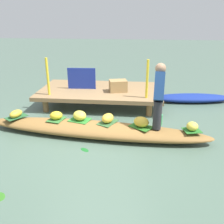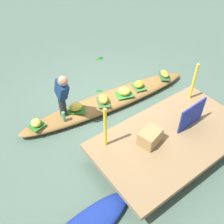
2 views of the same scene
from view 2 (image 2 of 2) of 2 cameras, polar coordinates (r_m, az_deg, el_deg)
canal_water at (r=6.35m, az=-0.53°, el=1.72°), size 40.00×40.00×0.00m
dock_platform at (r=5.22m, az=13.35°, el=-5.66°), size 3.20×1.80×0.41m
vendor_boat at (r=6.27m, az=-0.54°, el=2.60°), size 4.62×1.10×0.25m
leaf_mat_0 at (r=6.03m, az=-1.98°, el=2.29°), size 0.43×0.50×0.01m
banana_bunch_0 at (r=5.97m, az=-2.00°, el=2.95°), size 0.31×0.36×0.18m
leaf_mat_1 at (r=5.68m, az=-16.68°, el=-2.95°), size 0.37×0.34×0.01m
banana_bunch_1 at (r=5.62m, az=-16.84°, el=-2.36°), size 0.27×0.28×0.17m
leaf_mat_2 at (r=7.04m, az=11.72°, el=7.99°), size 0.44×0.49×0.01m
banana_bunch_2 at (r=7.00m, az=11.80°, el=8.49°), size 0.27×0.35×0.15m
leaf_mat_3 at (r=6.26m, az=2.78°, el=4.02°), size 0.49×0.43×0.01m
banana_bunch_3 at (r=6.20m, az=2.81°, el=4.72°), size 0.39×0.38×0.19m
leaf_mat_4 at (r=6.53m, az=6.05°, el=5.67°), size 0.36×0.42×0.01m
banana_bunch_4 at (r=6.48m, az=6.10°, el=6.26°), size 0.31×0.29×0.17m
leaf_mat_5 at (r=5.87m, az=-8.09°, el=0.47°), size 0.51×0.48×0.01m
banana_bunch_5 at (r=5.80m, az=-8.19°, el=1.19°), size 0.36×0.31×0.20m
vendor_person at (r=5.29m, az=-11.24°, el=4.26°), size 0.23×0.53×1.19m
water_bottle at (r=5.60m, az=-10.91°, el=-0.93°), size 0.07×0.07×0.22m
market_banner at (r=5.29m, az=17.62°, el=-0.72°), size 0.74×0.07×0.56m
railing_post_west at (r=5.91m, az=17.96°, el=6.52°), size 0.06×0.06×0.91m
railing_post_east at (r=4.55m, az=-1.55°, el=-3.62°), size 0.06×0.06×0.91m
produce_crate at (r=4.87m, az=8.59°, el=-5.61°), size 0.51×0.42×0.30m
drifting_plant_0 at (r=8.12m, az=-3.07°, el=11.73°), size 0.24×0.25×0.01m
drifting_plant_1 at (r=8.19m, az=-2.56°, el=12.04°), size 0.26×0.23×0.01m
drifting_plant_2 at (r=6.78m, az=-2.92°, el=4.76°), size 0.21×0.20×0.01m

